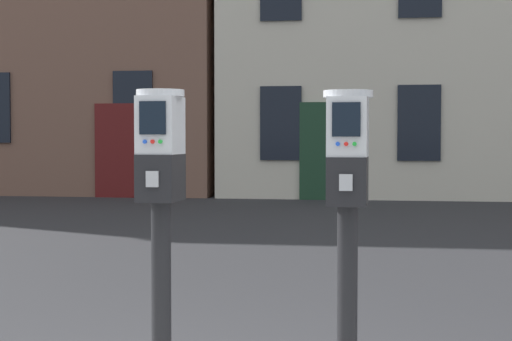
{
  "coord_description": "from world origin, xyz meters",
  "views": [
    {
      "loc": [
        0.9,
        -3.65,
        1.34
      ],
      "look_at": [
        0.34,
        -0.02,
        1.19
      ],
      "focal_mm": 56.89,
      "sensor_mm": 36.0,
      "label": 1
    }
  ],
  "objects": [
    {
      "name": "parking_meter_near_kerb",
      "position": [
        -0.08,
        -0.12,
        1.11
      ],
      "size": [
        0.22,
        0.25,
        1.41
      ],
      "rotation": [
        0.0,
        0.0,
        -1.59
      ],
      "color": "black",
      "rests_on": "sidewalk_slab"
    },
    {
      "name": "parking_meter_twin_adjacent",
      "position": [
        0.76,
        -0.12,
        1.11
      ],
      "size": [
        0.22,
        0.25,
        1.4
      ],
      "rotation": [
        0.0,
        0.0,
        -1.59
      ],
      "color": "black",
      "rests_on": "sidewalk_slab"
    }
  ]
}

